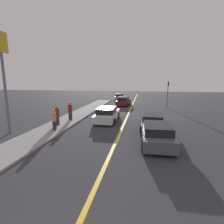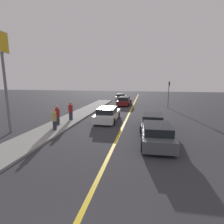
{
  "view_description": "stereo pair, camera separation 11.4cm",
  "coord_description": "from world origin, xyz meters",
  "px_view_note": "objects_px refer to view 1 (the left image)",
  "views": [
    {
      "loc": [
        1.7,
        -1.72,
        4.09
      ],
      "look_at": [
        -0.58,
        10.98,
        1.67
      ],
      "focal_mm": 28.0,
      "sensor_mm": 36.0,
      "label": 1
    },
    {
      "loc": [
        1.81,
        -1.7,
        4.09
      ],
      "look_at": [
        -0.58,
        10.98,
        1.67
      ],
      "focal_mm": 28.0,
      "sensor_mm": 36.0,
      "label": 2
    }
  ],
  "objects_px": {
    "car_near_right_lane": "(157,134)",
    "car_oncoming_far": "(120,97)",
    "pedestrian_mid_group": "(57,115)",
    "roadside_sign": "(2,62)",
    "car_parked_left_lot": "(124,101)",
    "pedestrian_near_curb": "(54,120)",
    "car_far_distant": "(107,114)",
    "traffic_light": "(168,92)",
    "car_ahead_center": "(152,122)",
    "pedestrian_far_standing": "(70,111)"
  },
  "relations": [
    {
      "from": "car_near_right_lane",
      "to": "traffic_light",
      "type": "relative_size",
      "value": 1.15
    },
    {
      "from": "car_parked_left_lot",
      "to": "traffic_light",
      "type": "xyz_separation_m",
      "value": [
        6.52,
        -1.68,
        1.67
      ]
    },
    {
      "from": "car_near_right_lane",
      "to": "pedestrian_far_standing",
      "type": "distance_m",
      "value": 9.39
    },
    {
      "from": "car_far_distant",
      "to": "pedestrian_far_standing",
      "type": "relative_size",
      "value": 2.64
    },
    {
      "from": "car_parked_left_lot",
      "to": "roadside_sign",
      "type": "distance_m",
      "value": 18.38
    },
    {
      "from": "car_parked_left_lot",
      "to": "pedestrian_near_curb",
      "type": "distance_m",
      "value": 15.87
    },
    {
      "from": "car_near_right_lane",
      "to": "car_parked_left_lot",
      "type": "distance_m",
      "value": 17.23
    },
    {
      "from": "car_near_right_lane",
      "to": "car_ahead_center",
      "type": "bearing_deg",
      "value": 90.13
    },
    {
      "from": "car_near_right_lane",
      "to": "car_far_distant",
      "type": "xyz_separation_m",
      "value": [
        -4.42,
        5.68,
        0.0
      ]
    },
    {
      "from": "car_ahead_center",
      "to": "car_far_distant",
      "type": "distance_m",
      "value": 4.81
    },
    {
      "from": "car_ahead_center",
      "to": "car_parked_left_lot",
      "type": "distance_m",
      "value": 13.8
    },
    {
      "from": "car_far_distant",
      "to": "car_oncoming_far",
      "type": "bearing_deg",
      "value": 93.07
    },
    {
      "from": "car_parked_left_lot",
      "to": "traffic_light",
      "type": "distance_m",
      "value": 6.94
    },
    {
      "from": "car_far_distant",
      "to": "car_parked_left_lot",
      "type": "bearing_deg",
      "value": 87.73
    },
    {
      "from": "car_parked_left_lot",
      "to": "traffic_light",
      "type": "relative_size",
      "value": 1.21
    },
    {
      "from": "traffic_light",
      "to": "car_parked_left_lot",
      "type": "bearing_deg",
      "value": 165.53
    },
    {
      "from": "car_far_distant",
      "to": "car_parked_left_lot",
      "type": "relative_size",
      "value": 1.04
    },
    {
      "from": "car_far_distant",
      "to": "car_oncoming_far",
      "type": "height_order",
      "value": "car_far_distant"
    },
    {
      "from": "car_parked_left_lot",
      "to": "roadside_sign",
      "type": "xyz_separation_m",
      "value": [
        -6.95,
        -16.37,
        4.63
      ]
    },
    {
      "from": "car_parked_left_lot",
      "to": "car_oncoming_far",
      "type": "bearing_deg",
      "value": 105.79
    },
    {
      "from": "roadside_sign",
      "to": "pedestrian_mid_group",
      "type": "bearing_deg",
      "value": 43.31
    },
    {
      "from": "car_far_distant",
      "to": "pedestrian_mid_group",
      "type": "relative_size",
      "value": 2.73
    },
    {
      "from": "car_parked_left_lot",
      "to": "pedestrian_near_curb",
      "type": "xyz_separation_m",
      "value": [
        -3.73,
        -15.42,
        0.31
      ]
    },
    {
      "from": "pedestrian_far_standing",
      "to": "car_far_distant",
      "type": "bearing_deg",
      "value": 11.95
    },
    {
      "from": "car_oncoming_far",
      "to": "pedestrian_near_curb",
      "type": "height_order",
      "value": "pedestrian_near_curb"
    },
    {
      "from": "pedestrian_near_curb",
      "to": "roadside_sign",
      "type": "relative_size",
      "value": 0.22
    },
    {
      "from": "pedestrian_mid_group",
      "to": "car_far_distant",
      "type": "bearing_deg",
      "value": 35.54
    },
    {
      "from": "pedestrian_near_curb",
      "to": "traffic_light",
      "type": "bearing_deg",
      "value": 53.29
    },
    {
      "from": "car_near_right_lane",
      "to": "car_ahead_center",
      "type": "relative_size",
      "value": 0.98
    },
    {
      "from": "car_ahead_center",
      "to": "roadside_sign",
      "type": "height_order",
      "value": "roadside_sign"
    },
    {
      "from": "car_oncoming_far",
      "to": "traffic_light",
      "type": "relative_size",
      "value": 1.06
    },
    {
      "from": "pedestrian_mid_group",
      "to": "roadside_sign",
      "type": "relative_size",
      "value": 0.23
    },
    {
      "from": "pedestrian_mid_group",
      "to": "roadside_sign",
      "type": "distance_m",
      "value": 5.63
    },
    {
      "from": "car_oncoming_far",
      "to": "traffic_light",
      "type": "bearing_deg",
      "value": -47.16
    },
    {
      "from": "car_ahead_center",
      "to": "car_parked_left_lot",
      "type": "xyz_separation_m",
      "value": [
        -3.91,
        13.24,
        0.05
      ]
    },
    {
      "from": "car_far_distant",
      "to": "car_oncoming_far",
      "type": "xyz_separation_m",
      "value": [
        -1.01,
        17.23,
        -0.01
      ]
    },
    {
      "from": "car_ahead_center",
      "to": "car_near_right_lane",
      "type": "bearing_deg",
      "value": -85.75
    },
    {
      "from": "pedestrian_far_standing",
      "to": "pedestrian_mid_group",
      "type": "bearing_deg",
      "value": -99.59
    },
    {
      "from": "car_ahead_center",
      "to": "car_far_distant",
      "type": "height_order",
      "value": "car_far_distant"
    },
    {
      "from": "car_near_right_lane",
      "to": "car_oncoming_far",
      "type": "xyz_separation_m",
      "value": [
        -5.42,
        22.91,
        -0.0
      ]
    },
    {
      "from": "pedestrian_near_curb",
      "to": "car_ahead_center",
      "type": "bearing_deg",
      "value": 15.98
    },
    {
      "from": "car_near_right_lane",
      "to": "car_far_distant",
      "type": "distance_m",
      "value": 7.2
    },
    {
      "from": "car_ahead_center",
      "to": "roadside_sign",
      "type": "xyz_separation_m",
      "value": [
        -10.86,
        -3.13,
        4.67
      ]
    },
    {
      "from": "car_near_right_lane",
      "to": "traffic_light",
      "type": "bearing_deg",
      "value": 78.8
    },
    {
      "from": "car_near_right_lane",
      "to": "car_oncoming_far",
      "type": "distance_m",
      "value": 23.55
    },
    {
      "from": "car_parked_left_lot",
      "to": "pedestrian_near_curb",
      "type": "relative_size",
      "value": 2.74
    },
    {
      "from": "car_oncoming_far",
      "to": "pedestrian_mid_group",
      "type": "xyz_separation_m",
      "value": [
        -2.9,
        -20.03,
        0.35
      ]
    },
    {
      "from": "car_oncoming_far",
      "to": "pedestrian_mid_group",
      "type": "bearing_deg",
      "value": -100.67
    },
    {
      "from": "car_far_distant",
      "to": "traffic_light",
      "type": "height_order",
      "value": "traffic_light"
    },
    {
      "from": "car_near_right_lane",
      "to": "traffic_light",
      "type": "height_order",
      "value": "traffic_light"
    }
  ]
}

